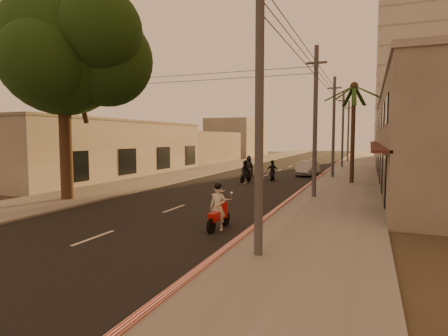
{
  "coord_description": "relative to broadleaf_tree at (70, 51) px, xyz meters",
  "views": [
    {
      "loc": [
        9.26,
        -14.69,
        3.66
      ],
      "look_at": [
        1.4,
        5.45,
        1.88
      ],
      "focal_mm": 30.0,
      "sensor_mm": 36.0,
      "label": 1
    }
  ],
  "objects": [
    {
      "name": "ground",
      "position": [
        6.61,
        -2.14,
        -8.48
      ],
      "size": [
        160.0,
        160.0,
        0.0
      ],
      "primitive_type": "plane",
      "color": "#383023",
      "rests_on": "ground"
    },
    {
      "name": "road",
      "position": [
        6.61,
        17.86,
        -8.47
      ],
      "size": [
        10.0,
        140.0,
        0.02
      ],
      "primitive_type": "cube",
      "color": "black",
      "rests_on": "ground"
    },
    {
      "name": "sidewalk_right",
      "position": [
        14.11,
        17.86,
        -8.42
      ],
      "size": [
        5.0,
        140.0,
        0.12
      ],
      "primitive_type": "cube",
      "color": "slate",
      "rests_on": "ground"
    },
    {
      "name": "sidewalk_left",
      "position": [
        -0.89,
        17.86,
        -8.42
      ],
      "size": [
        5.0,
        140.0,
        0.12
      ],
      "primitive_type": "cube",
      "color": "slate",
      "rests_on": "ground"
    },
    {
      "name": "curb_stripe",
      "position": [
        11.71,
        12.86,
        -8.38
      ],
      "size": [
        0.2,
        60.0,
        0.2
      ],
      "primitive_type": "cube",
      "color": "red",
      "rests_on": "ground"
    },
    {
      "name": "shophouse_row",
      "position": [
        20.57,
        15.86,
        -4.83
      ],
      "size": [
        8.8,
        34.2,
        7.3
      ],
      "color": "gray",
      "rests_on": "ground"
    },
    {
      "name": "left_building",
      "position": [
        -7.37,
        11.86,
        -5.88
      ],
      "size": [
        8.2,
        24.2,
        5.2
      ],
      "color": "#A29B92",
      "rests_on": "ground"
    },
    {
      "name": "distant_tower",
      "position": [
        22.61,
        53.86,
        5.52
      ],
      "size": [
        12.1,
        12.1,
        28.0
      ],
      "color": "#B7B5B2",
      "rests_on": "ground"
    },
    {
      "name": "broadleaf_tree",
      "position": [
        0.0,
        0.0,
        0.0
      ],
      "size": [
        9.6,
        8.7,
        12.1
      ],
      "color": "black",
      "rests_on": "ground"
    },
    {
      "name": "palm_tree",
      "position": [
        14.61,
        13.86,
        -1.33
      ],
      "size": [
        5.0,
        5.0,
        8.2
      ],
      "color": "black",
      "rests_on": "ground"
    },
    {
      "name": "utility_poles",
      "position": [
        12.81,
        17.86,
        -1.94
      ],
      "size": [
        1.2,
        48.26,
        9.0
      ],
      "color": "#38383A",
      "rests_on": "ground"
    },
    {
      "name": "filler_right",
      "position": [
        20.61,
        42.86,
        -5.48
      ],
      "size": [
        8.0,
        14.0,
        6.0
      ],
      "primitive_type": "cube",
      "color": "#A29B92",
      "rests_on": "ground"
    },
    {
      "name": "filler_left_near",
      "position": [
        -7.39,
        31.86,
        -6.28
      ],
      "size": [
        8.0,
        14.0,
        4.4
      ],
      "primitive_type": "cube",
      "color": "#A29B92",
      "rests_on": "ground"
    },
    {
      "name": "filler_left_far",
      "position": [
        -7.39,
        49.86,
        -4.98
      ],
      "size": [
        8.0,
        14.0,
        7.0
      ],
      "primitive_type": "cube",
      "color": "#A29B92",
      "rests_on": "ground"
    },
    {
      "name": "scooter_red",
      "position": [
        10.37,
        -3.37,
        -7.63
      ],
      "size": [
        0.76,
        1.96,
        1.93
      ],
      "rotation": [
        0.0,
        0.0,
        -0.06
      ],
      "color": "black",
      "rests_on": "ground"
    },
    {
      "name": "scooter_mid_a",
      "position": [
        6.61,
        11.66,
        -7.64
      ],
      "size": [
        0.99,
        1.88,
        1.85
      ],
      "rotation": [
        0.0,
        0.0,
        -0.11
      ],
      "color": "black",
      "rests_on": "ground"
    },
    {
      "name": "scooter_mid_b",
      "position": [
        8.25,
        13.93,
        -7.69
      ],
      "size": [
        1.08,
        1.78,
        1.75
      ],
      "rotation": [
        0.0,
        0.0,
        0.14
      ],
      "color": "black",
      "rests_on": "ground"
    },
    {
      "name": "scooter_far_a",
      "position": [
        5.47,
        16.19,
        -7.59
      ],
      "size": [
        0.95,
        2.02,
        1.99
      ],
      "rotation": [
        0.0,
        0.0,
        -0.03
      ],
      "color": "black",
      "rests_on": "ground"
    },
    {
      "name": "parked_car",
      "position": [
        10.38,
        19.25,
        -7.79
      ],
      "size": [
        2.2,
        4.44,
        1.38
      ],
      "primitive_type": "imported",
      "rotation": [
        0.0,
        0.0,
        -0.09
      ],
      "color": "gray",
      "rests_on": "ground"
    }
  ]
}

